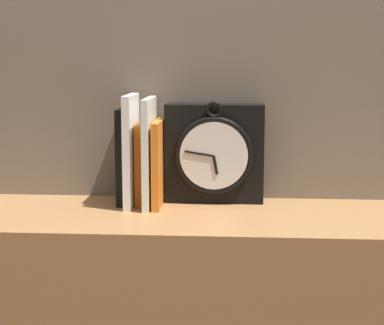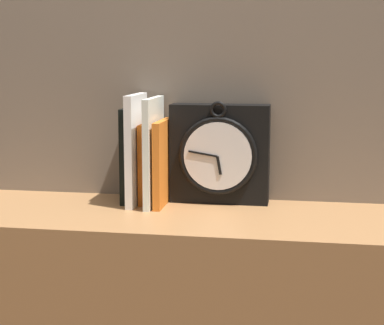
{
  "view_description": "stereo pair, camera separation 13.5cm",
  "coord_description": "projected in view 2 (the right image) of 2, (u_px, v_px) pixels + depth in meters",
  "views": [
    {
      "loc": [
        0.09,
        -1.33,
        1.23
      ],
      "look_at": [
        0.0,
        0.0,
        1.01
      ],
      "focal_mm": 60.0,
      "sensor_mm": 36.0,
      "label": 1
    },
    {
      "loc": [
        0.22,
        -1.31,
        1.23
      ],
      "look_at": [
        0.0,
        0.0,
        1.01
      ],
      "focal_mm": 60.0,
      "sensor_mm": 36.0,
      "label": 2
    }
  ],
  "objects": [
    {
      "name": "book_slot1_white",
      "position": [
        136.0,
        149.0,
        1.45
      ],
      "size": [
        0.02,
        0.15,
        0.25
      ],
      "color": "white",
      "rests_on": "bookshelf"
    },
    {
      "name": "book_slot2_orange",
      "position": [
        147.0,
        163.0,
        1.47
      ],
      "size": [
        0.02,
        0.11,
        0.18
      ],
      "color": "orange",
      "rests_on": "bookshelf"
    },
    {
      "name": "clock",
      "position": [
        220.0,
        154.0,
        1.46
      ],
      "size": [
        0.23,
        0.07,
        0.23
      ],
      "color": "black",
      "rests_on": "bookshelf"
    },
    {
      "name": "book_slot3_white",
      "position": [
        154.0,
        152.0,
        1.44
      ],
      "size": [
        0.01,
        0.16,
        0.24
      ],
      "color": "white",
      "rests_on": "bookshelf"
    },
    {
      "name": "book_slot4_orange",
      "position": [
        163.0,
        163.0,
        1.44
      ],
      "size": [
        0.02,
        0.15,
        0.19
      ],
      "color": "orange",
      "rests_on": "bookshelf"
    },
    {
      "name": "wall_back",
      "position": [
        206.0,
        24.0,
        1.48
      ],
      "size": [
        6.0,
        0.05,
        2.6
      ],
      "color": "#756656",
      "rests_on": "ground_plane"
    },
    {
      "name": "book_slot0_black",
      "position": [
        130.0,
        155.0,
        1.47
      ],
      "size": [
        0.02,
        0.11,
        0.22
      ],
      "color": "black",
      "rests_on": "bookshelf"
    }
  ]
}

